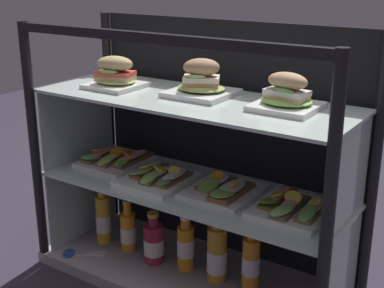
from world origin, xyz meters
TOP-DOWN VIEW (x-y plane):
  - ground_plane at (0.00, 0.00)m, footprint 6.00×6.00m
  - case_base_deck at (0.00, 0.00)m, footprint 1.11×0.43m
  - case_frame at (0.00, 0.11)m, footprint 1.11×0.43m
  - riser_lower_tier at (0.00, 0.00)m, footprint 1.04×0.36m
  - shelf_lower_glass at (0.00, 0.00)m, footprint 1.06×0.38m
  - riser_upper_tier at (0.00, 0.00)m, footprint 1.04×0.36m
  - shelf_upper_glass at (0.00, 0.00)m, footprint 1.06×0.38m
  - plated_roll_sandwich_right_of_center at (-0.31, -0.01)m, footprint 0.18×0.18m
  - plated_roll_sandwich_far_left at (0.01, 0.05)m, footprint 0.20×0.20m
  - plated_roll_sandwich_left_of_center at (0.31, 0.04)m, footprint 0.19×0.19m
  - open_sandwich_tray_far_left at (-0.36, 0.02)m, footprint 0.22×0.24m
  - open_sandwich_tray_center at (-0.12, -0.03)m, footprint 0.22×0.24m
  - open_sandwich_tray_far_right at (0.12, 0.01)m, footprint 0.22×0.24m
  - open_sandwich_tray_mid_right at (0.36, 0.00)m, footprint 0.22×0.25m
  - juice_bottle_back_center at (-0.40, -0.02)m, footprint 0.06×0.06m
  - juice_bottle_front_right_end at (-0.28, -0.01)m, footprint 0.06×0.06m
  - juice_bottle_tucked_behind at (-0.15, -0.02)m, footprint 0.07×0.07m
  - juice_bottle_front_left_end at (-0.03, 0.00)m, footprint 0.06×0.06m
  - juice_bottle_near_post at (0.10, -0.00)m, footprint 0.07×0.07m
  - juice_bottle_back_right at (0.23, -0.00)m, footprint 0.06×0.06m
  - kitchen_scissors at (-0.43, -0.15)m, footprint 0.16×0.13m

SIDE VIEW (x-z plane):
  - ground_plane at x=0.00m, z-range -0.02..0.00m
  - case_base_deck at x=0.00m, z-range 0.00..0.04m
  - kitchen_scissors at x=-0.43m, z-range 0.04..0.05m
  - juice_bottle_tucked_behind at x=-0.15m, z-range 0.02..0.21m
  - juice_bottle_front_right_end at x=-0.28m, z-range 0.02..0.22m
  - juice_bottle_front_left_end at x=-0.03m, z-range 0.03..0.24m
  - juice_bottle_near_post at x=0.10m, z-range 0.02..0.26m
  - juice_bottle_back_center at x=-0.40m, z-range 0.02..0.26m
  - juice_bottle_back_right at x=0.23m, z-range 0.02..0.27m
  - riser_lower_tier at x=0.00m, z-range 0.04..0.35m
  - shelf_lower_glass at x=0.00m, z-range 0.35..0.36m
  - open_sandwich_tray_far_right at x=0.12m, z-range 0.35..0.41m
  - open_sandwich_tray_center at x=-0.12m, z-range 0.35..0.41m
  - open_sandwich_tray_mid_right at x=0.36m, z-range 0.35..0.41m
  - open_sandwich_tray_far_left at x=-0.36m, z-range 0.35..0.41m
  - case_frame at x=0.00m, z-range 0.04..0.94m
  - riser_upper_tier at x=0.00m, z-range 0.36..0.66m
  - shelf_upper_glass at x=0.00m, z-range 0.66..0.67m
  - plated_roll_sandwich_left_of_center at x=0.31m, z-range 0.65..0.76m
  - plated_roll_sandwich_far_left at x=0.01m, z-range 0.65..0.77m
  - plated_roll_sandwich_right_of_center at x=-0.31m, z-range 0.66..0.77m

